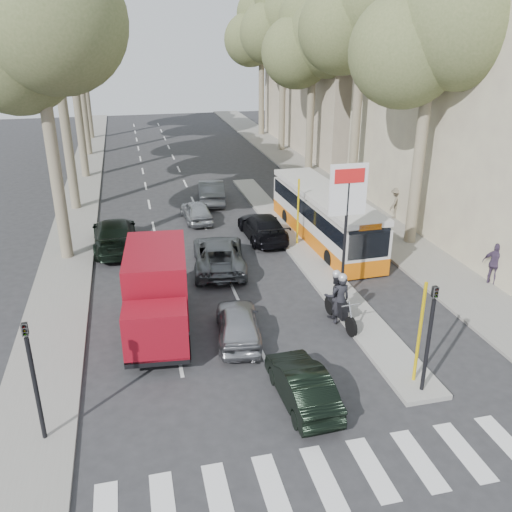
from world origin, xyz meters
The scene contains 30 objects.
ground centered at (0.00, 0.00, 0.00)m, with size 120.00×120.00×0.00m, color #28282B.
sidewalk_right centered at (8.60, 25.00, 0.06)m, with size 3.20×70.00×0.12m, color gray.
median_left centered at (-8.00, 28.00, 0.06)m, with size 2.40×64.00×0.12m, color gray.
traffic_island centered at (3.25, 11.00, 0.08)m, with size 1.50×26.00×0.16m, color gray.
building_far centered at (15.50, 34.00, 8.00)m, with size 11.00×20.00×16.00m, color #B7A88E.
billboard centered at (3.25, 5.00, 3.70)m, with size 1.50×12.10×5.60m.
traffic_light_island centered at (3.25, -1.50, 2.49)m, with size 0.16×0.41×3.60m.
traffic_light_left centered at (-7.60, -1.00, 2.49)m, with size 0.16×0.41×3.60m.
tree_l_a centered at (-7.87, 12.11, 10.38)m, with size 7.40×7.20×14.10m.
tree_l_b centered at (-7.97, 20.11, 11.07)m, with size 7.40×7.20×14.88m.
tree_l_c centered at (-7.77, 28.11, 10.04)m, with size 7.40×7.20×13.71m.
tree_l_d centered at (-7.87, 36.11, 11.76)m, with size 7.40×7.20×15.66m.
tree_l_e centered at (-7.97, 44.11, 10.73)m, with size 7.40×7.20×14.49m.
tree_r_a centered at (9.13, 10.11, 10.38)m, with size 7.40×7.20×14.10m.
tree_r_b centered at (9.23, 18.11, 11.42)m, with size 7.40×7.20×15.27m.
tree_r_c centered at (9.03, 26.11, 9.69)m, with size 7.40×7.20×13.32m.
tree_r_d centered at (9.13, 34.11, 11.07)m, with size 7.40×7.20×14.88m.
tree_r_e centered at (9.23, 42.11, 10.38)m, with size 7.40×7.20×14.10m.
silver_hatchback centered at (-1.50, 2.88, 0.63)m, with size 1.50×3.72×1.27m, color #9C9DA4.
dark_hatchback centered at (-0.39, -1.00, 0.59)m, with size 1.26×3.61×1.19m, color black.
queue_car_a centered at (-1.10, 9.18, 0.69)m, with size 2.28×4.94×1.37m, color #515559.
queue_car_b centered at (1.80, 12.45, 0.67)m, with size 1.87×4.60×1.33m, color black.
queue_car_c centered at (-1.21, 16.07, 0.61)m, with size 1.44×3.58×1.22m, color #9FA2A6.
queue_car_d centered at (0.20, 19.51, 0.73)m, with size 1.54×4.42×1.45m, color #494C51.
queue_car_e centered at (-5.74, 12.81, 0.76)m, with size 2.12×5.21×1.51m, color black.
red_truck centered at (-4.18, 4.16, 1.57)m, with size 2.56×5.73×2.97m.
city_bus centered at (4.80, 11.45, 1.41)m, with size 2.59×10.23×2.68m.
motorcycle centered at (2.38, 3.26, 0.95)m, with size 0.93×2.46×2.09m.
pedestrian_near centered at (10.00, 4.59, 1.03)m, with size 1.07×0.52×1.82m, color #463753.
pedestrian_far centered at (10.00, 13.67, 1.01)m, with size 1.14×0.51×1.77m, color #655C4B.
Camera 1 is at (-4.78, -13.50, 10.19)m, focal length 38.00 mm.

